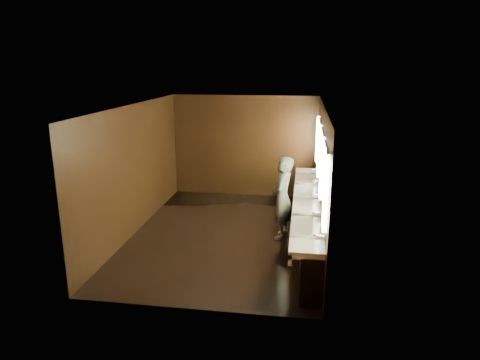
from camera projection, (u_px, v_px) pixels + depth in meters
name	position (u px, v px, depth m)	size (l,w,h in m)	color
floor	(226.00, 234.00, 9.41)	(6.00, 6.00, 0.00)	black
ceiling	(225.00, 106.00, 8.67)	(4.00, 6.00, 0.02)	#2D2D2B
wall_back	(245.00, 146.00, 11.90)	(4.00, 0.02, 2.80)	black
wall_front	(188.00, 223.00, 6.18)	(4.00, 0.02, 2.80)	black
wall_left	(135.00, 169.00, 9.32)	(0.02, 6.00, 2.80)	black
wall_right	(321.00, 176.00, 8.76)	(0.02, 6.00, 2.80)	black
sink_counter	(309.00, 217.00, 9.02)	(0.55, 5.40, 1.01)	black
mirror_band	(321.00, 159.00, 8.67)	(0.06, 5.03, 1.15)	#FFF8C2
person	(283.00, 198.00, 9.03)	(0.65, 0.42, 1.77)	#91D1D9
trash_bin	(298.00, 231.00, 8.94)	(0.32, 0.32, 0.50)	black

